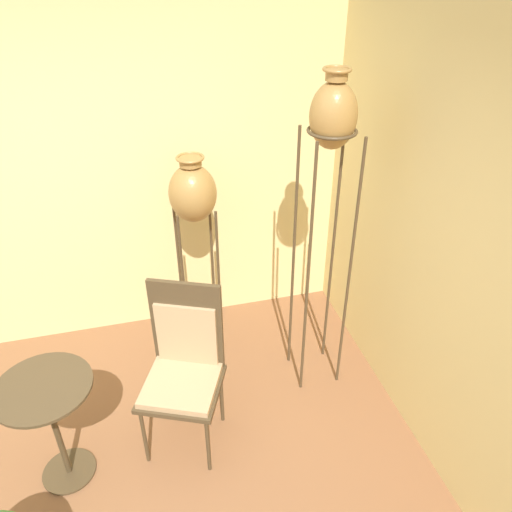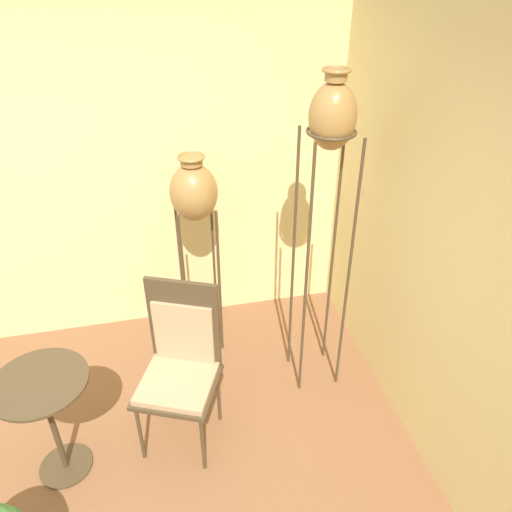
{
  "view_description": "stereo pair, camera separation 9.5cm",
  "coord_description": "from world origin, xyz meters",
  "px_view_note": "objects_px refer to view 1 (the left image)",
  "views": [
    {
      "loc": [
        0.44,
        -1.5,
        2.82
      ],
      "look_at": [
        1.2,
        1.36,
        0.94
      ],
      "focal_mm": 35.0,
      "sensor_mm": 36.0,
      "label": 1
    },
    {
      "loc": [
        0.54,
        -1.52,
        2.82
      ],
      "look_at": [
        1.2,
        1.36,
        0.94
      ],
      "focal_mm": 35.0,
      "sensor_mm": 36.0,
      "label": 2
    }
  ],
  "objects_px": {
    "vase_stand_tall": "(332,130)",
    "chair": "(184,361)",
    "vase_stand_medium": "(193,196)",
    "side_table": "(50,412)"
  },
  "relations": [
    {
      "from": "vase_stand_medium",
      "to": "chair",
      "type": "relative_size",
      "value": 1.43
    },
    {
      "from": "vase_stand_medium",
      "to": "side_table",
      "type": "relative_size",
      "value": 2.12
    },
    {
      "from": "vase_stand_tall",
      "to": "vase_stand_medium",
      "type": "bearing_deg",
      "value": 144.34
    },
    {
      "from": "vase_stand_medium",
      "to": "vase_stand_tall",
      "type": "bearing_deg",
      "value": -35.66
    },
    {
      "from": "vase_stand_tall",
      "to": "chair",
      "type": "bearing_deg",
      "value": -163.08
    },
    {
      "from": "chair",
      "to": "side_table",
      "type": "bearing_deg",
      "value": -146.02
    },
    {
      "from": "vase_stand_tall",
      "to": "chair",
      "type": "distance_m",
      "value": 1.64
    },
    {
      "from": "vase_stand_tall",
      "to": "side_table",
      "type": "xyz_separation_m",
      "value": [
        -1.78,
        -0.44,
        -1.34
      ]
    },
    {
      "from": "side_table",
      "to": "vase_stand_tall",
      "type": "bearing_deg",
      "value": 13.97
    },
    {
      "from": "vase_stand_tall",
      "to": "vase_stand_medium",
      "type": "height_order",
      "value": "vase_stand_tall"
    }
  ]
}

